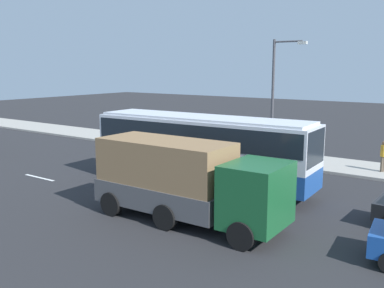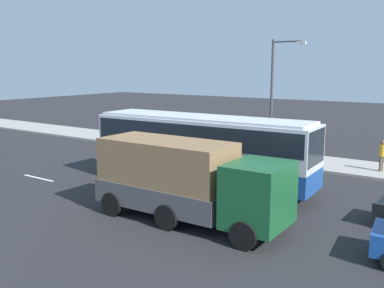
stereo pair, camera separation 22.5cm
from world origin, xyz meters
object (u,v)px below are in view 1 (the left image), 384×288
pedestrian_at_crossing (383,154)px  street_lamp (276,93)px  pedestrian_near_curb (286,144)px  coach_bus (201,144)px  cargo_truck (185,179)px

pedestrian_at_crossing → street_lamp: (-5.87, -1.30, 3.20)m
pedestrian_near_curb → street_lamp: size_ratio=0.23×
coach_bus → cargo_truck: coach_bus is taller
cargo_truck → coach_bus: bearing=116.0°
coach_bus → pedestrian_at_crossing: (6.72, 7.88, -1.03)m
cargo_truck → pedestrian_near_curb: bearing=94.5°
pedestrian_near_curb → coach_bus: bearing=118.2°
cargo_truck → pedestrian_at_crossing: 13.05m
pedestrian_near_curb → cargo_truck: bearing=131.1°
cargo_truck → pedestrian_at_crossing: bearing=69.0°
coach_bus → pedestrian_at_crossing: bearing=47.5°
coach_bus → pedestrian_near_curb: 7.98m
pedestrian_near_curb → pedestrian_at_crossing: size_ratio=0.98×
street_lamp → pedestrian_at_crossing: bearing=12.5°
coach_bus → cargo_truck: (2.15, -4.33, -0.51)m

